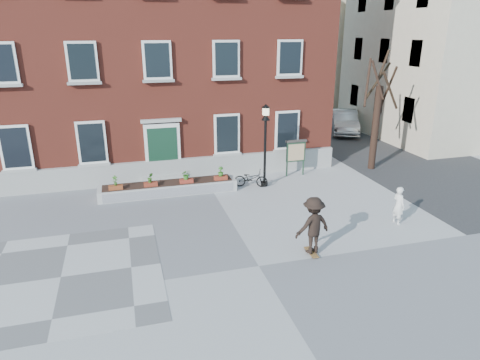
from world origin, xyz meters
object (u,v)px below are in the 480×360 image
object	(u,v)px
parked_car	(344,122)
lamp_post	(265,134)
notice_board	(296,152)
bicycle	(251,178)
bystander	(399,205)
skateboarder	(313,225)

from	to	relation	value
parked_car	lamp_post	size ratio (longest dim) A/B	1.25
parked_car	lamp_post	distance (m)	13.05
parked_car	notice_board	world-z (taller)	notice_board
bicycle	bystander	bearing A→B (deg)	-120.88
bicycle	skateboarder	bearing A→B (deg)	-158.42
lamp_post	skateboarder	world-z (taller)	lamp_post
bicycle	lamp_post	xyz separation A→B (m)	(0.66, -0.07, 2.12)
parked_car	bystander	world-z (taller)	parked_car
lamp_post	notice_board	bearing A→B (deg)	27.52
bystander	parked_car	bearing A→B (deg)	-28.09
bystander	notice_board	size ratio (longest dim) A/B	0.80
parked_car	bystander	distance (m)	15.52
notice_board	skateboarder	distance (m)	8.17
parked_car	bystander	size ratio (longest dim) A/B	3.27
bystander	lamp_post	bearing A→B (deg)	26.81
bystander	notice_board	world-z (taller)	notice_board
bystander	lamp_post	distance (m)	6.70
notice_board	skateboarder	xyz separation A→B (m)	(-2.62, -7.74, -0.21)
bicycle	notice_board	size ratio (longest dim) A/B	0.85
lamp_post	skateboarder	bearing A→B (deg)	-95.14
notice_board	lamp_post	bearing A→B (deg)	-152.48
parked_car	skateboarder	world-z (taller)	skateboarder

